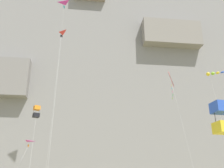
{
  "coord_description": "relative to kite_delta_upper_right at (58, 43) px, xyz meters",
  "views": [
    {
      "loc": [
        -0.8,
        -7.23,
        2.82
      ],
      "look_at": [
        2.35,
        19.17,
        12.91
      ],
      "focal_mm": 42.72,
      "sensor_mm": 36.0,
      "label": 1
    }
  ],
  "objects": [
    {
      "name": "kite_delta_upper_right",
      "position": [
        0.0,
        0.0,
        0.0
      ],
      "size": [
        1.04,
        5.8,
        18.7
      ],
      "color": "red",
      "rests_on": "ground"
    },
    {
      "name": "kite_box_upper_left",
      "position": [
        11.76,
        -10.48,
        -10.46
      ],
      "size": [
        1.11,
        6.18,
        7.86
      ],
      "color": "blue",
      "rests_on": "ground"
    },
    {
      "name": "cliff_face",
      "position": [
        3.61,
        40.46,
        19.39
      ],
      "size": [
        180.0,
        23.1,
        73.4
      ],
      "color": "gray",
      "rests_on": "ground"
    },
    {
      "name": "kite_box_near_cliff",
      "position": [
        -2.02,
        2.78,
        -7.06
      ],
      "size": [
        0.85,
        3.37,
        10.92
      ],
      "color": "orange",
      "rests_on": "ground"
    },
    {
      "name": "kite_diamond_front_field",
      "position": [
        14.36,
        4.94,
        -1.96
      ],
      "size": [
        1.95,
        3.69,
        16.78
      ],
      "color": "red",
      "rests_on": "ground"
    },
    {
      "name": "kite_delta_far_right",
      "position": [
        -1.0,
        16.3,
        15.9
      ],
      "size": [
        2.03,
        3.76,
        34.16
      ],
      "color": "#CC3399",
      "rests_on": "ground"
    },
    {
      "name": "kite_windsock_low_center",
      "position": [
        23.04,
        10.14,
        1.79
      ],
      "size": [
        2.47,
        2.16,
        19.54
      ],
      "color": "yellow",
      "rests_on": "ground"
    },
    {
      "name": "kite_delta_far_left",
      "position": [
        -4.02,
        9.68,
        -9.94
      ],
      "size": [
        2.3,
        5.03,
        7.71
      ],
      "color": "#CC3399",
      "rests_on": "ground"
    }
  ]
}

